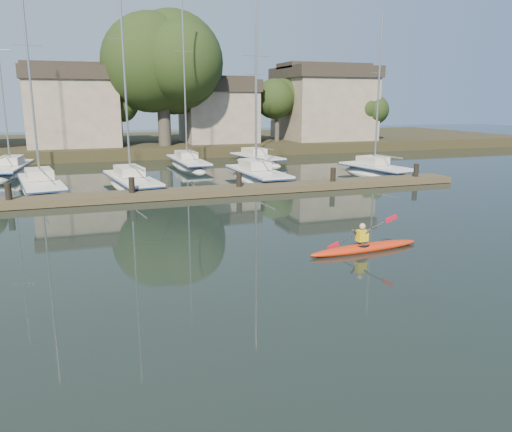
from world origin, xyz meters
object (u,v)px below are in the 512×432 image
object	(u,v)px
kayak	(364,246)
dock	(188,192)
sailboat_6	(188,168)
sailboat_2	(132,190)
sailboat_3	(257,183)
sailboat_4	(376,177)
sailboat_7	(257,164)
sailboat_5	(11,176)
sailboat_1	(42,194)

from	to	relation	value
kayak	dock	xyz separation A→B (m)	(-3.92, 12.28, 0.03)
kayak	sailboat_6	distance (m)	25.08
sailboat_2	sailboat_6	bearing A→B (deg)	49.97
kayak	sailboat_3	bearing A→B (deg)	79.46
sailboat_4	sailboat_6	bearing A→B (deg)	132.84
kayak	sailboat_7	distance (m)	26.15
sailboat_4	sailboat_5	world-z (taller)	sailboat_5
sailboat_4	sailboat_5	size ratio (longest dim) A/B	0.83
sailboat_1	sailboat_7	distance (m)	18.77
sailboat_2	sailboat_5	size ratio (longest dim) A/B	1.01
sailboat_7	sailboat_4	bearing A→B (deg)	-68.58
sailboat_2	sailboat_3	size ratio (longest dim) A/B	1.08
kayak	sailboat_6	size ratio (longest dim) A/B	0.29
sailboat_2	sailboat_7	bearing A→B (deg)	30.45
sailboat_4	sailboat_2	bearing A→B (deg)	168.31
kayak	sailboat_5	world-z (taller)	sailboat_5
sailboat_4	sailboat_7	xyz separation A→B (m)	(-5.87, 9.48, 0.01)
sailboat_2	sailboat_7	size ratio (longest dim) A/B	1.18
sailboat_1	sailboat_6	bearing A→B (deg)	29.06
sailboat_6	sailboat_3	bearing A→B (deg)	-72.72
kayak	sailboat_7	bearing A→B (deg)	74.75
kayak	sailboat_3	world-z (taller)	sailboat_3
kayak	sailboat_3	xyz separation A→B (m)	(1.65, 16.52, -0.38)
sailboat_6	sailboat_7	xyz separation A→B (m)	(6.12, 0.68, -0.01)
sailboat_3	sailboat_1	bearing A→B (deg)	175.88
sailboat_2	sailboat_5	xyz separation A→B (m)	(-7.87, 8.70, 0.00)
sailboat_6	sailboat_7	size ratio (longest dim) A/B	1.20
kayak	sailboat_1	xyz separation A→B (m)	(-11.77, 16.78, -0.37)
sailboat_7	kayak	bearing A→B (deg)	-110.76
sailboat_5	sailboat_7	world-z (taller)	sailboat_5
dock	sailboat_3	xyz separation A→B (m)	(5.57, 4.25, -0.41)
sailboat_4	sailboat_1	bearing A→B (deg)	167.75
sailboat_1	sailboat_6	xyz separation A→B (m)	(10.39, 8.26, 0.02)
kayak	sailboat_6	bearing A→B (deg)	88.34
sailboat_1	sailboat_7	xyz separation A→B (m)	(16.51, 8.94, 0.00)
sailboat_3	sailboat_5	distance (m)	18.29
kayak	dock	size ratio (longest dim) A/B	0.13
sailboat_6	sailboat_7	world-z (taller)	sailboat_6
dock	sailboat_6	xyz separation A→B (m)	(2.54, 12.77, -0.38)
sailboat_5	sailboat_6	distance (m)	13.07
sailboat_2	sailboat_3	distance (m)	8.23
kayak	dock	world-z (taller)	kayak
sailboat_1	sailboat_3	xyz separation A→B (m)	(13.43, -0.26, -0.01)
sailboat_5	kayak	bearing A→B (deg)	-54.54
dock	sailboat_1	bearing A→B (deg)	150.18
sailboat_4	kayak	bearing A→B (deg)	-134.01
dock	sailboat_3	size ratio (longest dim) A/B	2.45
sailboat_3	sailboat_4	world-z (taller)	sailboat_3
kayak	sailboat_5	xyz separation A→B (m)	(-14.45, 25.19, -0.36)
sailboat_5	sailboat_7	size ratio (longest dim) A/B	1.17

